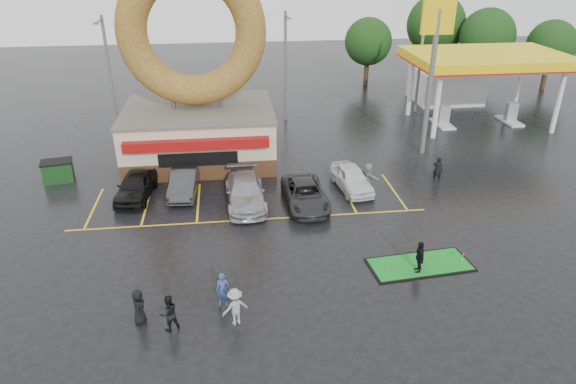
{
  "coord_description": "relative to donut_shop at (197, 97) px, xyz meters",
  "views": [
    {
      "loc": [
        -0.99,
        -21.6,
        13.9
      ],
      "look_at": [
        1.91,
        2.18,
        2.2
      ],
      "focal_mm": 32.0,
      "sensor_mm": 36.0,
      "label": 1
    }
  ],
  "objects": [
    {
      "name": "person_blue",
      "position": [
        1.41,
        -16.88,
        -3.68
      ],
      "size": [
        0.59,
        0.41,
        1.57
      ],
      "primitive_type": "imported",
      "rotation": [
        0.0,
        0.0,
        -0.06
      ],
      "color": "navy",
      "rests_on": "ground"
    },
    {
      "name": "car_black",
      "position": [
        -3.69,
        -5.9,
        -3.68
      ],
      "size": [
        2.39,
        4.78,
        1.56
      ],
      "primitive_type": "imported",
      "rotation": [
        0.0,
        0.0,
        -0.12
      ],
      "color": "black",
      "rests_on": "ground"
    },
    {
      "name": "streetlight_right",
      "position": [
        19.0,
        8.95,
        0.32
      ],
      "size": [
        0.4,
        2.21,
        9.0
      ],
      "color": "slate",
      "rests_on": "ground"
    },
    {
      "name": "car_dgrey",
      "position": [
        -0.86,
        -5.69,
        -3.74
      ],
      "size": [
        1.79,
        4.46,
        1.44
      ],
      "primitive_type": "imported",
      "rotation": [
        0.0,
        0.0,
        -0.06
      ],
      "color": "#2D2D2F",
      "rests_on": "ground"
    },
    {
      "name": "person_walker_near",
      "position": [
        10.39,
        -6.6,
        -3.57
      ],
      "size": [
        1.11,
        1.75,
        1.8
      ],
      "primitive_type": "imported",
      "rotation": [
        0.0,
        0.0,
        1.95
      ],
      "color": "gray",
      "rests_on": "ground"
    },
    {
      "name": "car_grey",
      "position": [
        6.24,
        -8.17,
        -3.77
      ],
      "size": [
        2.47,
        5.08,
        1.39
      ],
      "primitive_type": "imported",
      "rotation": [
        0.0,
        0.0,
        0.03
      ],
      "color": "#2A2A2C",
      "rests_on": "ground"
    },
    {
      "name": "tree_far_b",
      "position": [
        35.0,
        15.03,
        0.07
      ],
      "size": [
        4.9,
        4.9,
        7.0
      ],
      "color": "#332114",
      "rests_on": "ground"
    },
    {
      "name": "person_cameraman",
      "position": [
        10.45,
        -15.53,
        -3.65
      ],
      "size": [
        0.48,
        0.99,
        1.63
      ],
      "primitive_type": "imported",
      "rotation": [
        0.0,
        0.0,
        -1.65
      ],
      "color": "black",
      "rests_on": "ground"
    },
    {
      "name": "streetlight_left",
      "position": [
        -7.0,
        6.95,
        0.32
      ],
      "size": [
        0.4,
        2.21,
        9.0
      ],
      "color": "slate",
      "rests_on": "ground"
    },
    {
      "name": "dumpster",
      "position": [
        -9.0,
        -2.89,
        -3.81
      ],
      "size": [
        2.0,
        1.52,
        1.3
      ],
      "primitive_type": "cube",
      "rotation": [
        0.0,
        0.0,
        0.19
      ],
      "color": "#173E19",
      "rests_on": "ground"
    },
    {
      "name": "tree_far_c",
      "position": [
        25.0,
        21.03,
        1.37
      ],
      "size": [
        6.3,
        6.3,
        9.0
      ],
      "color": "#332114",
      "rests_on": "ground"
    },
    {
      "name": "tree_far_a",
      "position": [
        29.0,
        17.03,
        0.72
      ],
      "size": [
        5.6,
        5.6,
        8.0
      ],
      "color": "#332114",
      "rests_on": "ground"
    },
    {
      "name": "putting_green",
      "position": [
        10.74,
        -15.01,
        -4.43
      ],
      "size": [
        5.09,
        2.59,
        0.61
      ],
      "color": "black",
      "rests_on": "ground"
    },
    {
      "name": "tree_far_d",
      "position": [
        17.0,
        19.03,
        0.07
      ],
      "size": [
        4.9,
        4.9,
        7.0
      ],
      "color": "#332114",
      "rests_on": "ground"
    },
    {
      "name": "gas_station",
      "position": [
        23.0,
        7.97,
        -0.77
      ],
      "size": [
        12.3,
        13.65,
        5.9
      ],
      "color": "silver",
      "rests_on": "ground"
    },
    {
      "name": "car_silver",
      "position": [
        2.79,
        -7.57,
        -3.69
      ],
      "size": [
        2.34,
        5.42,
        1.55
      ],
      "primitive_type": "imported",
      "rotation": [
        0.0,
        0.0,
        0.03
      ],
      "color": "#98989D",
      "rests_on": "ground"
    },
    {
      "name": "person_walker_far",
      "position": [
        15.16,
        -5.87,
        -3.62
      ],
      "size": [
        0.73,
        0.65,
        1.68
      ],
      "primitive_type": "imported",
      "rotation": [
        0.0,
        0.0,
        2.64
      ],
      "color": "black",
      "rests_on": "ground"
    },
    {
      "name": "shell_sign",
      "position": [
        16.0,
        -0.97,
        2.91
      ],
      "size": [
        2.2,
        0.36,
        10.6
      ],
      "color": "slate",
      "rests_on": "ground"
    },
    {
      "name": "ground",
      "position": [
        3.0,
        -12.97,
        -4.46
      ],
      "size": [
        120.0,
        120.0,
        0.0
      ],
      "primitive_type": "plane",
      "color": "black",
      "rests_on": "ground"
    },
    {
      "name": "person_blackjkt",
      "position": [
        -0.71,
        -18.12,
        -3.68
      ],
      "size": [
        0.95,
        0.87,
        1.57
      ],
      "primitive_type": "imported",
      "rotation": [
        0.0,
        0.0,
        3.6
      ],
      "color": "black",
      "rests_on": "ground"
    },
    {
      "name": "streetlight_mid",
      "position": [
        7.0,
        7.95,
        0.32
      ],
      "size": [
        0.4,
        2.21,
        9.0
      ],
      "color": "slate",
      "rests_on": "ground"
    },
    {
      "name": "person_bystander",
      "position": [
        -1.93,
        -17.57,
        -3.69
      ],
      "size": [
        0.49,
        0.76,
        1.55
      ],
      "primitive_type": "imported",
      "rotation": [
        0.0,
        0.0,
        1.57
      ],
      "color": "black",
      "rests_on": "ground"
    },
    {
      "name": "car_white",
      "position": [
        9.43,
        -6.37,
        -3.73
      ],
      "size": [
        2.26,
        4.51,
        1.47
      ],
      "primitive_type": "imported",
      "rotation": [
        0.0,
        0.0,
        0.12
      ],
      "color": "silver",
      "rests_on": "ground"
    },
    {
      "name": "donut_shop",
      "position": [
        0.0,
        0.0,
        0.0
      ],
      "size": [
        10.2,
        8.7,
        13.5
      ],
      "color": "#472B19",
      "rests_on": "ground"
    },
    {
      "name": "person_hoodie",
      "position": [
        1.9,
        -18.1,
        -3.64
      ],
      "size": [
        1.22,
        0.95,
        1.65
      ],
      "primitive_type": "imported",
      "rotation": [
        0.0,
        0.0,
        3.51
      ],
      "color": "gray",
      "rests_on": "ground"
    }
  ]
}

